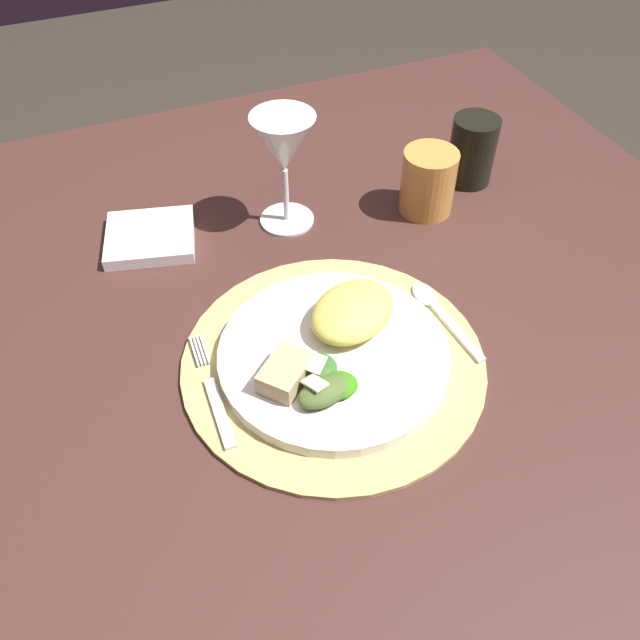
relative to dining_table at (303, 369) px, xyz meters
The scene contains 13 objects.
ground_plane 0.63m from the dining_table, ahead, with size 6.00×6.00×0.00m, color #302A21.
dining_table is the anchor object (origin of this frame).
placemat 0.16m from the dining_table, 87.35° to the right, with size 0.34×0.34×0.01m, color tan.
dinner_plate 0.17m from the dining_table, 87.35° to the right, with size 0.26×0.26×0.02m, color silver.
pasta_serving 0.18m from the dining_table, 61.61° to the right, with size 0.11×0.08×0.04m, color #E0CF57.
salad_greens 0.21m from the dining_table, 101.60° to the right, with size 0.07×0.09×0.02m.
bread_piece 0.21m from the dining_table, 118.14° to the right, with size 0.06×0.04×0.03m, color tan.
fork 0.21m from the dining_table, 145.08° to the right, with size 0.02×0.16×0.00m.
spoon 0.21m from the dining_table, 26.54° to the right, with size 0.03×0.14×0.01m.
napkin 0.27m from the dining_table, 126.89° to the left, with size 0.11×0.10×0.02m, color white.
wine_glass 0.29m from the dining_table, 75.28° to the left, with size 0.08×0.08×0.16m.
amber_tumbler 0.31m from the dining_table, 26.04° to the left, with size 0.07×0.07×0.09m, color #CD883D.
dark_tumbler 0.40m from the dining_table, 25.05° to the left, with size 0.07×0.07×0.10m, color black.
Camera 1 is at (-0.20, -0.53, 1.33)m, focal length 37.23 mm.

